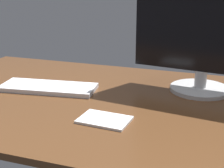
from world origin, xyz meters
TOP-DOWN VIEW (x-y plane):
  - desk at (0.00, 0.00)cm, footprint 140.00×84.00cm
  - monitor at (30.27, 19.56)cm, footprint 49.96×21.54cm
  - keyboard at (-22.56, 2.52)cm, footprint 36.29×17.62cm
  - notepad at (6.75, -16.75)cm, footprint 15.15×10.87cm

SIDE VIEW (x-z plane):
  - desk at x=0.00cm, z-range 0.00..2.00cm
  - notepad at x=6.75cm, z-range 2.00..2.72cm
  - keyboard at x=-22.56cm, z-range 2.00..3.63cm
  - monitor at x=30.27cm, z-range 2.73..50.10cm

